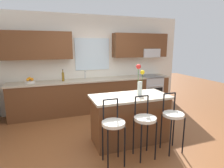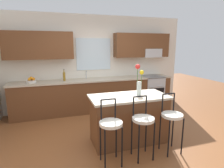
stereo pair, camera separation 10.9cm
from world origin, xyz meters
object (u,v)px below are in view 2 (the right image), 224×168
(kitchen_island, at_px, (129,119))
(bottle_olive_oil, at_px, (64,76))
(bar_stool_middle, at_px, (143,122))
(flower_vase, at_px, (139,81))
(bar_stool_far, at_px, (172,118))
(fruit_bowl_oranges, at_px, (31,81))
(oven_range, at_px, (151,90))
(bar_stool_near, at_px, (111,126))

(kitchen_island, distance_m, bottle_olive_oil, 2.27)
(bar_stool_middle, distance_m, flower_vase, 0.84)
(flower_vase, bearing_deg, bar_stool_far, -59.06)
(bar_stool_far, bearing_deg, fruit_bowl_oranges, 134.21)
(oven_range, distance_m, kitchen_island, 2.47)
(oven_range, distance_m, flower_vase, 2.45)
(oven_range, height_order, bar_stool_middle, bar_stool_middle)
(kitchen_island, distance_m, fruit_bowl_oranges, 2.74)
(kitchen_island, height_order, bar_stool_near, bar_stool_near)
(kitchen_island, height_order, fruit_bowl_oranges, fruit_bowl_oranges)
(bar_stool_middle, bearing_deg, fruit_bowl_oranges, 126.97)
(bar_stool_far, distance_m, bottle_olive_oil, 3.00)
(bar_stool_far, relative_size, flower_vase, 1.76)
(bar_stool_near, height_order, bottle_olive_oil, bottle_olive_oil)
(bar_stool_near, bearing_deg, oven_range, 49.30)
(fruit_bowl_oranges, relative_size, bottle_olive_oil, 0.77)
(bar_stool_near, relative_size, bottle_olive_oil, 3.35)
(bottle_olive_oil, bearing_deg, bar_stool_near, -78.28)
(bar_stool_middle, height_order, flower_vase, flower_vase)
(oven_range, xyz_separation_m, bar_stool_far, (-1.03, -2.47, 0.18))
(oven_range, height_order, bar_stool_far, bar_stool_far)
(oven_range, relative_size, fruit_bowl_oranges, 3.83)
(bar_stool_near, xyz_separation_m, bar_stool_far, (1.10, 0.00, 0.00))
(oven_range, xyz_separation_m, flower_vase, (-1.38, -1.89, 0.74))
(flower_vase, bearing_deg, bar_stool_middle, -108.83)
(flower_vase, bearing_deg, bottle_olive_oil, 123.52)
(bar_stool_near, relative_size, bar_stool_far, 1.00)
(bar_stool_far, height_order, bottle_olive_oil, bottle_olive_oil)
(oven_range, xyz_separation_m, bottle_olive_oil, (-2.65, 0.02, 0.58))
(bar_stool_near, distance_m, fruit_bowl_oranges, 2.86)
(bar_stool_middle, distance_m, bar_stool_far, 0.55)
(kitchen_island, distance_m, bar_stool_far, 0.82)
(bar_stool_near, relative_size, fruit_bowl_oranges, 4.34)
(bar_stool_near, distance_m, flower_vase, 1.10)
(oven_range, xyz_separation_m, fruit_bowl_oranges, (-3.46, 0.03, 0.51))
(oven_range, relative_size, kitchen_island, 0.62)
(bar_stool_far, bearing_deg, bottle_olive_oil, 122.93)
(bar_stool_middle, bearing_deg, kitchen_island, 90.00)
(flower_vase, distance_m, fruit_bowl_oranges, 2.84)
(bar_stool_middle, height_order, bottle_olive_oil, bottle_olive_oil)
(oven_range, height_order, kitchen_island, same)
(bar_stool_far, xyz_separation_m, bottle_olive_oil, (-1.62, 2.50, 0.41))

